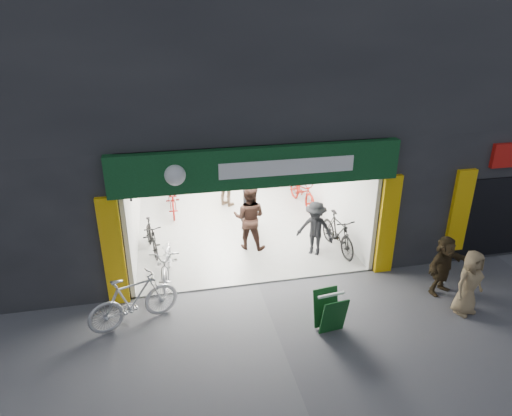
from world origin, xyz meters
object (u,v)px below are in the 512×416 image
object	(u,v)px
sandwich_board	(330,311)
bike_left_front	(167,261)
parked_bike	(134,300)
pedestrian_near	(469,283)
bike_right_front	(338,233)

from	to	relation	value
sandwich_board	bike_left_front	bearing A→B (deg)	133.33
bike_left_front	parked_bike	xyz separation A→B (m)	(-0.74, -1.62, 0.07)
pedestrian_near	sandwich_board	bearing A→B (deg)	162.01
bike_right_front	sandwich_board	xyz separation A→B (m)	(-1.41, -3.18, -0.08)
pedestrian_near	sandwich_board	size ratio (longest dim) A/B	1.77
bike_right_front	pedestrian_near	distance (m)	3.66
bike_right_front	pedestrian_near	size ratio (longest dim) A/B	1.20
bike_right_front	pedestrian_near	xyz separation A→B (m)	(1.73, -3.22, 0.21)
bike_left_front	parked_bike	bearing A→B (deg)	-108.96
pedestrian_near	bike_left_front	bearing A→B (deg)	139.63
bike_right_front	sandwich_board	bearing A→B (deg)	-119.94
bike_right_front	parked_bike	distance (m)	5.77
bike_left_front	sandwich_board	world-z (taller)	bike_left_front
bike_right_front	sandwich_board	size ratio (longest dim) A/B	2.13
bike_right_front	parked_bike	xyz separation A→B (m)	(-5.36, -2.11, 0.04)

